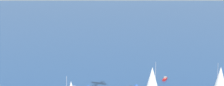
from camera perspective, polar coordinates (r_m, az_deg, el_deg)
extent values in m
cube|color=#B21E1E|center=(161.70, 8.14, -5.46)|extent=(2.94, 4.22, 0.65)
cone|color=#B21E1E|center=(159.34, 7.96, -5.67)|extent=(1.62, 1.50, 1.30)
cube|color=gray|center=(161.85, 8.17, -5.24)|extent=(1.56, 1.73, 0.49)
cylinder|color=#B2B2B7|center=(142.36, 15.87, -5.09)|extent=(0.14, 0.14, 10.55)
cone|color=white|center=(142.88, 16.30, -5.28)|extent=(5.24, 5.24, 8.97)
cylinder|color=#B2B2B7|center=(129.07, 6.68, -5.66)|extent=(0.14, 0.14, 12.58)
cone|color=white|center=(128.44, 6.18, -6.01)|extent=(7.93, 7.93, 10.69)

